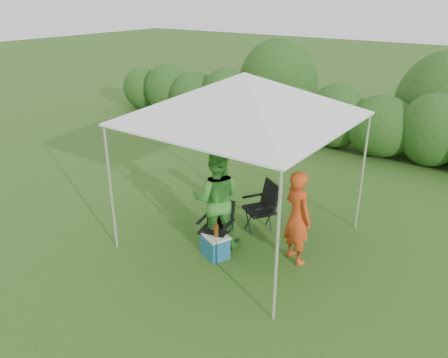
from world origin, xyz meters
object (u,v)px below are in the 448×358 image
Objects in this scene: man at (297,217)px; cooler at (215,245)px; chair_left at (218,222)px; woman at (216,199)px; chair_right at (264,204)px; canopy at (244,97)px.

man reaches higher than cooler.
woman reaches higher than chair_left.
chair_right is 1.02m from chair_left.
canopy reaches higher than chair_right.
woman is (-0.37, -0.89, 0.33)m from chair_right.
cooler is (-1.11, -0.64, -0.56)m from man.
canopy reaches higher than cooler.
man is 1.34m from woman.
chair_left is at bearing 138.54° from cooler.
canopy reaches higher than woman.
canopy is 3.72× the size of chair_left.
canopy is 2.02m from chair_right.
man is (1.21, 0.42, 0.29)m from chair_left.
chair_left is at bearing 104.31° from woman.
man is at bearing 163.30° from woman.
cooler is at bearing -76.00° from chair_left.
man is at bearing 53.67° from cooler.
chair_left is 1.31m from man.
canopy reaches higher than chair_left.
canopy is at bearing 112.24° from cooler.
cooler is (0.10, -0.22, -0.28)m from chair_left.
canopy is 2.06m from chair_left.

